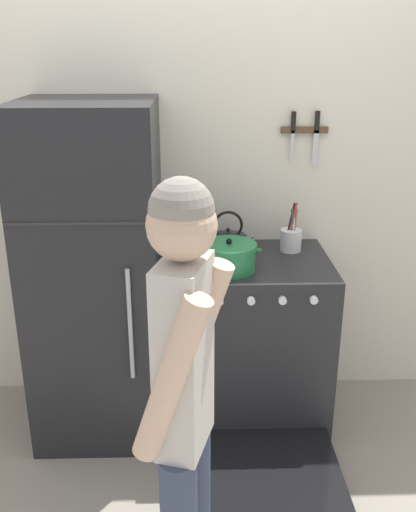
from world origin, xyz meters
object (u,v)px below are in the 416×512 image
(dutch_oven_pot, at_px, (229,257))
(stove_range, at_px, (257,345))
(refrigerator, at_px, (97,275))
(utensil_jar, at_px, (291,239))
(tea_kettle, at_px, (228,241))
(person, at_px, (185,406))

(dutch_oven_pot, bearing_deg, stove_range, 28.44)
(refrigerator, xyz_separation_m, utensil_jar, (0.98, 0.14, 0.13))
(dutch_oven_pot, relative_size, utensil_jar, 1.18)
(refrigerator, height_order, stove_range, refrigerator)
(tea_kettle, bearing_deg, refrigerator, -168.23)
(refrigerator, bearing_deg, stove_range, -1.82)
(refrigerator, relative_size, dutch_oven_pot, 5.52)
(utensil_jar, bearing_deg, dutch_oven_pot, -142.76)
(stove_range, bearing_deg, tea_kettle, 131.82)
(refrigerator, xyz_separation_m, tea_kettle, (0.66, 0.14, 0.13))
(refrigerator, height_order, person, refrigerator)
(dutch_oven_pot, xyz_separation_m, person, (-0.20, -1.08, -0.06))
(dutch_oven_pot, bearing_deg, person, -100.36)
(tea_kettle, relative_size, person, 0.15)
(refrigerator, distance_m, stove_range, 0.89)
(stove_range, xyz_separation_m, tea_kettle, (-0.14, 0.16, 0.51))
(dutch_oven_pot, height_order, person, person)
(dutch_oven_pot, xyz_separation_m, tea_kettle, (0.01, 0.25, -0.01))
(person, bearing_deg, stove_range, -0.51)
(refrigerator, distance_m, utensil_jar, 0.99)
(refrigerator, relative_size, stove_range, 1.25)
(utensil_jar, bearing_deg, tea_kettle, -178.92)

